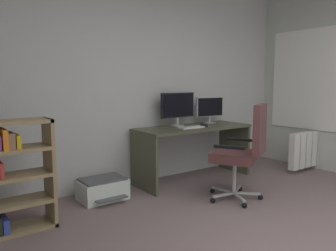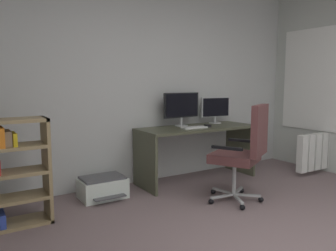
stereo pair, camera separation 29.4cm
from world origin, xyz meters
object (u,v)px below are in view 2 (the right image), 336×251
at_px(computer_mouse, 208,126).
at_px(office_chair, 244,149).
at_px(keyboard, 194,128).
at_px(radiator, 322,150).
at_px(monitor_secondary, 215,108).
at_px(monitor_main, 181,106).
at_px(printer, 103,187).
at_px(desk, 197,140).

height_order(computer_mouse, office_chair, office_chair).
bearing_deg(keyboard, radiator, -12.92).
height_order(monitor_secondary, keyboard, monitor_secondary).
height_order(monitor_main, computer_mouse, monitor_main).
bearing_deg(office_chair, radiator, 9.21).
relative_size(monitor_secondary, printer, 0.91).
relative_size(monitor_main, monitor_secondary, 1.21).
relative_size(desk, monitor_main, 2.88).
bearing_deg(computer_mouse, office_chair, -89.64).
bearing_deg(keyboard, monitor_secondary, 28.05).
bearing_deg(printer, desk, -0.09).
relative_size(monitor_main, radiator, 0.54).
xyz_separation_m(keyboard, printer, (-1.22, 0.12, -0.63)).
bearing_deg(computer_mouse, keyboard, -166.42).
xyz_separation_m(monitor_main, office_chair, (0.07, -1.13, -0.41)).
xyz_separation_m(monitor_secondary, printer, (-1.81, -0.16, -0.84)).
relative_size(monitor_main, printer, 1.10).
distance_m(desk, computer_mouse, 0.25).
height_order(office_chair, printer, office_chair).
bearing_deg(monitor_secondary, monitor_main, -179.99).
bearing_deg(monitor_secondary, printer, -174.83).
bearing_deg(radiator, keyboard, 164.78).
distance_m(desk, radiator, 1.96).
bearing_deg(desk, computer_mouse, -48.95).
height_order(monitor_main, keyboard, monitor_main).
bearing_deg(radiator, computer_mouse, 162.67).
height_order(desk, office_chair, office_chair).
relative_size(computer_mouse, printer, 0.19).
xyz_separation_m(monitor_secondary, office_chair, (-0.53, -1.13, -0.36)).
distance_m(office_chair, radiator, 1.96).
distance_m(desk, office_chair, 0.97).
height_order(keyboard, office_chair, office_chair).
relative_size(monitor_main, office_chair, 0.52).
xyz_separation_m(office_chair, radiator, (1.91, 0.31, -0.27)).
height_order(desk, monitor_main, monitor_main).
xyz_separation_m(monitor_secondary, radiator, (1.38, -0.82, -0.63)).
distance_m(desk, printer, 1.42).
bearing_deg(printer, monitor_secondary, 5.17).
bearing_deg(monitor_main, office_chair, -86.61).
bearing_deg(office_chair, monitor_main, 93.39).
relative_size(monitor_secondary, office_chair, 0.43).
distance_m(keyboard, computer_mouse, 0.23).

